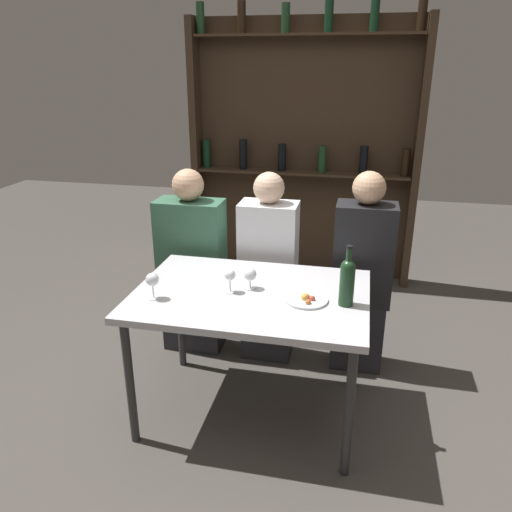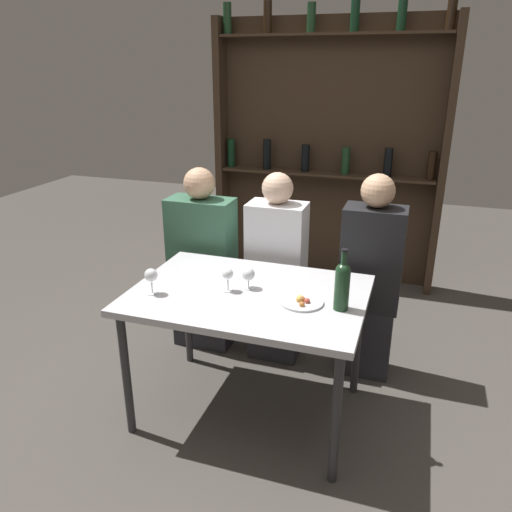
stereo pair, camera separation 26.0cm
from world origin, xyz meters
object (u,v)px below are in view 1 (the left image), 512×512
wine_glass_1 (152,280)px  seated_person_center (268,273)px  wine_bottle (347,280)px  wine_glass_0 (230,276)px  seated_person_right (362,279)px  wine_glass_2 (250,275)px  seated_person_left (192,268)px  food_plate_0 (306,299)px

wine_glass_1 → seated_person_center: (0.43, 0.78, -0.25)m
wine_bottle → wine_glass_1: wine_bottle is taller
wine_bottle → wine_glass_1: 0.94m
wine_glass_0 → seated_person_right: size_ratio=0.10×
wine_bottle → wine_glass_0: 0.58m
wine_glass_2 → seated_person_left: seated_person_left is taller
wine_glass_1 → food_plate_0: size_ratio=0.63×
wine_glass_1 → food_plate_0: bearing=9.8°
wine_glass_0 → wine_glass_1: bearing=-156.8°
wine_glass_0 → wine_glass_2: bearing=35.3°
wine_glass_2 → seated_person_center: 0.61m
wine_bottle → wine_glass_0: (-0.58, 0.02, -0.04)m
food_plate_0 → seated_person_right: size_ratio=0.17×
food_plate_0 → seated_person_center: (-0.31, 0.65, -0.16)m
food_plate_0 → seated_person_right: bearing=67.8°
wine_bottle → seated_person_left: seated_person_left is taller
seated_person_center → food_plate_0: bearing=-64.2°
wine_bottle → wine_glass_2: (-0.49, 0.09, -0.06)m
wine_glass_1 → wine_glass_2: bearing=25.9°
wine_glass_1 → seated_person_right: bearing=37.6°
wine_glass_1 → seated_person_center: size_ratio=0.11×
wine_glass_1 → food_plate_0: 0.76m
food_plate_0 → seated_person_left: seated_person_left is taller
wine_glass_1 → food_plate_0: wine_glass_1 is taller
wine_glass_0 → food_plate_0: (0.39, -0.02, -0.08)m
wine_glass_2 → wine_glass_1: bearing=-154.1°
wine_bottle → seated_person_center: seated_person_center is taller
wine_bottle → seated_person_right: 0.71m
wine_glass_0 → seated_person_left: seated_person_left is taller
seated_person_left → seated_person_right: (1.09, 0.00, 0.02)m
seated_person_center → wine_glass_2: bearing=-88.8°
wine_glass_2 → seated_person_left: size_ratio=0.09×
wine_glass_1 → wine_glass_2: 0.49m
wine_glass_1 → seated_person_right: size_ratio=0.11×
wine_bottle → seated_person_center: size_ratio=0.25×
wine_bottle → seated_person_left: 1.24m
seated_person_center → seated_person_left: bearing=180.0°
wine_glass_0 → seated_person_left: (-0.43, 0.63, -0.25)m
food_plate_0 → seated_person_left: bearing=141.6°
seated_person_left → seated_person_center: seated_person_center is taller
food_plate_0 → seated_person_right: seated_person_right is taller
seated_person_center → seated_person_right: 0.58m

